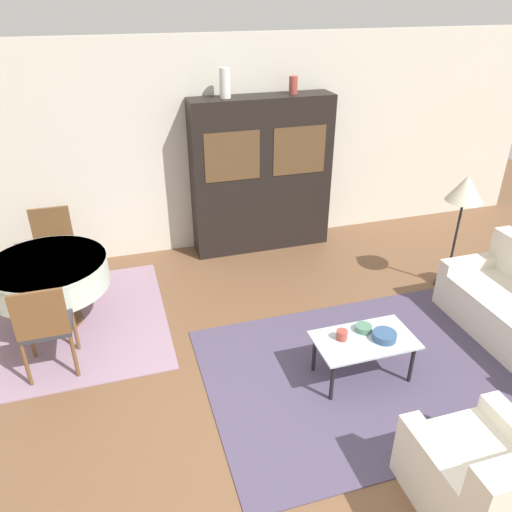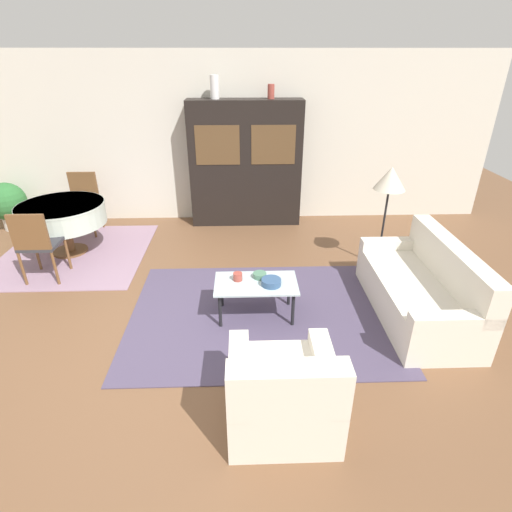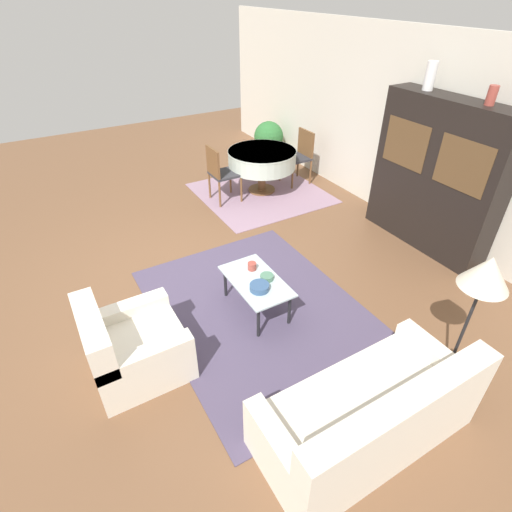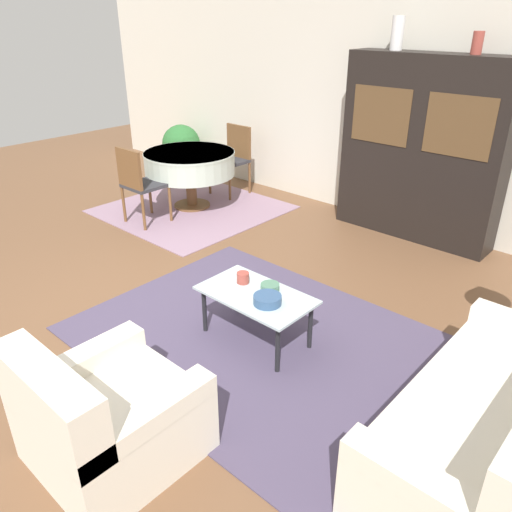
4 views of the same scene
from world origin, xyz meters
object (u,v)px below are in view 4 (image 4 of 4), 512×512
object	(u,v)px
couch	(497,425)
potted_plant	(181,146)
cup	(243,278)
dining_chair_near	(139,181)
vase_tall	(397,33)
dining_chair_far	(233,155)
vase_short	(477,43)
coffee_table	(256,299)
armchair	(106,418)
bowl	(267,300)
dining_table	(190,164)
display_cabinet	(421,150)
bowl_small	(270,287)

from	to	relation	value
couch	potted_plant	bearing A→B (deg)	65.64
cup	potted_plant	size ratio (longest dim) A/B	0.13
dining_chair_near	vase_tall	world-z (taller)	vase_tall
dining_chair_far	vase_short	world-z (taller)	vase_short
coffee_table	vase_short	distance (m)	3.31
vase_tall	dining_chair_far	bearing A→B (deg)	-171.61
armchair	couch	bearing A→B (deg)	40.68
couch	armchair	xyz separation A→B (m)	(-1.67, -1.43, -0.00)
coffee_table	dining_chair_far	distance (m)	3.67
dining_chair_far	bowl	size ratio (longest dim) A/B	4.48
couch	dining_table	bearing A→B (deg)	69.42
dining_table	vase_tall	xyz separation A→B (m)	(2.16, 1.13, 1.58)
potted_plant	cup	bearing A→B (deg)	-34.02
dining_chair_far	cup	xyz separation A→B (m)	(2.49, -2.43, -0.08)
coffee_table	couch	bearing A→B (deg)	-0.49
coffee_table	dining_chair_far	xyz separation A→B (m)	(-2.69, 2.49, 0.17)
armchair	display_cabinet	world-z (taller)	display_cabinet
bowl_small	dining_table	bearing A→B (deg)	150.17
couch	dining_chair_near	world-z (taller)	dining_chair_near
bowl	bowl_small	world-z (taller)	bowl
dining_chair_far	bowl_small	bearing A→B (deg)	138.99
dining_chair_far	bowl_small	xyz separation A→B (m)	(2.73, -2.38, -0.10)
bowl	dining_table	bearing A→B (deg)	148.72
display_cabinet	bowl_small	distance (m)	2.75
display_cabinet	cup	size ratio (longest dim) A/B	20.08
coffee_table	vase_short	xyz separation A→B (m)	(0.32, 2.81, 1.73)
couch	dining_chair_far	size ratio (longest dim) A/B	1.88
potted_plant	vase_short	bearing A→B (deg)	2.61
coffee_table	vase_tall	size ratio (longest dim) A/B	2.64
vase_short	potted_plant	bearing A→B (deg)	-177.39
armchair	dining_chair_far	size ratio (longest dim) A/B	0.91
dining_table	vase_short	world-z (taller)	vase_short
coffee_table	dining_table	size ratio (longest dim) A/B	0.76
display_cabinet	dining_chair_far	size ratio (longest dim) A/B	2.12
cup	bowl	xyz separation A→B (m)	(0.36, -0.11, -0.01)
dining_table	vase_short	xyz separation A→B (m)	(3.01, 1.13, 1.51)
coffee_table	vase_tall	bearing A→B (deg)	100.66
couch	dining_chair_far	bearing A→B (deg)	60.99
couch	dining_table	size ratio (longest dim) A/B	1.50
bowl	potted_plant	world-z (taller)	potted_plant
vase_short	potted_plant	world-z (taller)	vase_short
armchair	cup	xyz separation A→B (m)	(-0.36, 1.51, 0.17)
coffee_table	bowl	xyz separation A→B (m)	(0.16, -0.05, 0.08)
display_cabinet	vase_tall	size ratio (longest dim) A/B	5.93
display_cabinet	couch	bearing A→B (deg)	-55.99
dining_table	bowl	xyz separation A→B (m)	(2.85, -1.73, -0.14)
coffee_table	cup	size ratio (longest dim) A/B	8.94
coffee_table	armchair	bearing A→B (deg)	-83.75
bowl_small	vase_short	size ratio (longest dim) A/B	0.71
couch	dining_chair_near	distance (m)	4.61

